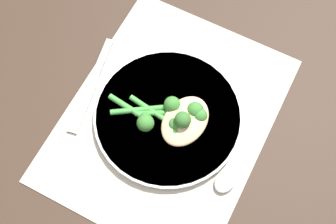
% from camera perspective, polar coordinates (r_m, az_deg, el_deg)
% --- Properties ---
extents(ground_plane, '(3.00, 3.00, 0.00)m').
position_cam_1_polar(ground_plane, '(0.87, 0.00, -0.84)').
color(ground_plane, '#332319').
extents(placemat, '(0.46, 0.36, 0.00)m').
position_cam_1_polar(placemat, '(0.87, 0.00, -0.79)').
color(placemat, '#B2A893').
rests_on(placemat, ground_plane).
extents(plate, '(0.27, 0.27, 0.01)m').
position_cam_1_polar(plate, '(0.86, 0.00, -0.53)').
color(plate, white).
rests_on(plate, placemat).
extents(chicken_fillet, '(0.11, 0.09, 0.02)m').
position_cam_1_polar(chicken_fillet, '(0.84, 2.04, -1.20)').
color(chicken_fillet, tan).
rests_on(chicken_fillet, plate).
extents(pesto_dollop_primary, '(0.03, 0.03, 0.03)m').
position_cam_1_polar(pesto_dollop_primary, '(0.82, 1.81, -0.94)').
color(pesto_dollop_primary, '#336628').
rests_on(pesto_dollop_primary, chicken_fillet).
extents(broccoli_stalk_left, '(0.07, 0.12, 0.03)m').
position_cam_1_polar(broccoli_stalk_left, '(0.85, 2.88, -0.08)').
color(broccoli_stalk_left, '#3D8E38').
rests_on(broccoli_stalk_left, plate).
extents(broccoli_stalk_rear, '(0.04, 0.12, 0.03)m').
position_cam_1_polar(broccoli_stalk_rear, '(0.84, 0.18, -1.36)').
color(broccoli_stalk_rear, '#3D8E38').
rests_on(broccoli_stalk_rear, plate).
extents(broccoli_stalk_front, '(0.08, 0.12, 0.03)m').
position_cam_1_polar(broccoli_stalk_front, '(0.85, -0.34, 0.64)').
color(broccoli_stalk_front, '#3D8E38').
rests_on(broccoli_stalk_front, plate).
extents(broccoli_stalk_right, '(0.04, 0.10, 0.03)m').
position_cam_1_polar(broccoli_stalk_right, '(0.84, -3.20, -0.86)').
color(broccoli_stalk_right, '#3D8E38').
rests_on(broccoli_stalk_right, plate).
extents(knife, '(0.21, 0.05, 0.01)m').
position_cam_1_polar(knife, '(0.91, -9.22, 3.50)').
color(knife, silver).
rests_on(knife, placemat).
extents(spoon, '(0.16, 0.05, 0.01)m').
position_cam_1_polar(spoon, '(0.84, 7.70, -7.41)').
color(spoon, silver).
rests_on(spoon, placemat).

